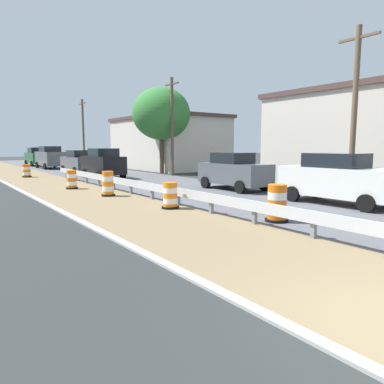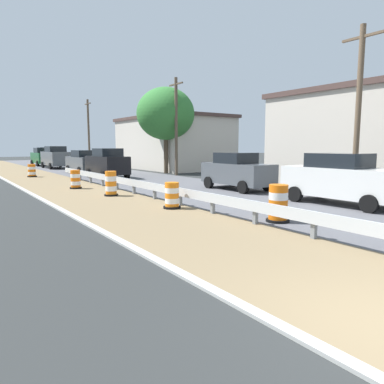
{
  "view_description": "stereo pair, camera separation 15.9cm",
  "coord_description": "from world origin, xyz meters",
  "px_view_note": "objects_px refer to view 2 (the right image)",
  "views": [
    {
      "loc": [
        -4.8,
        -1.68,
        2.32
      ],
      "look_at": [
        0.66,
        5.77,
        1.1
      ],
      "focal_mm": 33.05,
      "sensor_mm": 36.0,
      "label": 1
    },
    {
      "loc": [
        -4.67,
        -1.77,
        2.32
      ],
      "look_at": [
        0.66,
        5.77,
        1.1
      ],
      "focal_mm": 33.05,
      "sensor_mm": 36.0,
      "label": 2
    }
  ],
  "objects_px": {
    "car_lead_near_lane": "(55,157)",
    "traffic_barrel_far": "(76,180)",
    "car_distant_b": "(43,157)",
    "utility_pole_near": "(358,110)",
    "traffic_barrel_nearest": "(278,205)",
    "car_mid_far_lane": "(57,155)",
    "traffic_barrel_close": "(172,197)",
    "utility_pole_mid": "(176,125)",
    "car_trailing_near_lane": "(342,179)",
    "car_trailing_far_lane": "(84,162)",
    "traffic_barrel_farther": "(32,171)",
    "utility_pole_far": "(89,131)",
    "car_distant_a": "(237,171)",
    "traffic_barrel_mid": "(111,185)",
    "car_lead_far_lane": "(107,163)",
    "car_distant_c": "(45,154)"
  },
  "relations": [
    {
      "from": "car_lead_near_lane",
      "to": "traffic_barrel_far",
      "type": "bearing_deg",
      "value": 168.2
    },
    {
      "from": "car_distant_b",
      "to": "utility_pole_near",
      "type": "relative_size",
      "value": 0.58
    },
    {
      "from": "traffic_barrel_nearest",
      "to": "car_mid_far_lane",
      "type": "distance_m",
      "value": 43.28
    },
    {
      "from": "traffic_barrel_close",
      "to": "car_distant_b",
      "type": "relative_size",
      "value": 0.23
    },
    {
      "from": "traffic_barrel_close",
      "to": "utility_pole_mid",
      "type": "distance_m",
      "value": 15.15
    },
    {
      "from": "car_trailing_near_lane",
      "to": "car_lead_near_lane",
      "type": "bearing_deg",
      "value": -175.24
    },
    {
      "from": "car_lead_near_lane",
      "to": "car_trailing_far_lane",
      "type": "bearing_deg",
      "value": -178.74
    },
    {
      "from": "traffic_barrel_nearest",
      "to": "traffic_barrel_farther",
      "type": "height_order",
      "value": "traffic_barrel_nearest"
    },
    {
      "from": "utility_pole_mid",
      "to": "car_trailing_near_lane",
      "type": "bearing_deg",
      "value": -98.01
    },
    {
      "from": "utility_pole_near",
      "to": "utility_pole_far",
      "type": "bearing_deg",
      "value": 90.3
    },
    {
      "from": "car_trailing_far_lane",
      "to": "car_distant_a",
      "type": "relative_size",
      "value": 1.06
    },
    {
      "from": "traffic_barrel_close",
      "to": "utility_pole_mid",
      "type": "relative_size",
      "value": 0.13
    },
    {
      "from": "utility_pole_near",
      "to": "utility_pole_far",
      "type": "relative_size",
      "value": 0.95
    },
    {
      "from": "traffic_barrel_mid",
      "to": "traffic_barrel_farther",
      "type": "xyz_separation_m",
      "value": [
        -0.92,
        12.81,
        -0.1
      ]
    },
    {
      "from": "traffic_barrel_farther",
      "to": "car_lead_near_lane",
      "type": "distance_m",
      "value": 10.39
    },
    {
      "from": "car_distant_a",
      "to": "traffic_barrel_far",
      "type": "bearing_deg",
      "value": -127.63
    },
    {
      "from": "car_trailing_near_lane",
      "to": "car_lead_far_lane",
      "type": "xyz_separation_m",
      "value": [
        -3.11,
        16.41,
        0.05
      ]
    },
    {
      "from": "car_distant_a",
      "to": "utility_pole_mid",
      "type": "relative_size",
      "value": 0.56
    },
    {
      "from": "traffic_barrel_farther",
      "to": "utility_pole_far",
      "type": "bearing_deg",
      "value": 56.05
    },
    {
      "from": "traffic_barrel_close",
      "to": "traffic_barrel_farther",
      "type": "xyz_separation_m",
      "value": [
        -1.47,
        17.26,
        -0.01
      ]
    },
    {
      "from": "car_trailing_near_lane",
      "to": "utility_pole_far",
      "type": "distance_m",
      "value": 34.04
    },
    {
      "from": "traffic_barrel_nearest",
      "to": "car_mid_far_lane",
      "type": "bearing_deg",
      "value": 83.91
    },
    {
      "from": "traffic_barrel_close",
      "to": "utility_pole_mid",
      "type": "height_order",
      "value": "utility_pole_mid"
    },
    {
      "from": "traffic_barrel_farther",
      "to": "car_mid_far_lane",
      "type": "distance_m",
      "value": 23.18
    },
    {
      "from": "car_distant_c",
      "to": "utility_pole_mid",
      "type": "xyz_separation_m",
      "value": [
        2.28,
        -33.11,
        2.85
      ]
    },
    {
      "from": "car_lead_far_lane",
      "to": "car_distant_c",
      "type": "bearing_deg",
      "value": -7.0
    },
    {
      "from": "traffic_barrel_far",
      "to": "traffic_barrel_farther",
      "type": "bearing_deg",
      "value": 92.73
    },
    {
      "from": "car_distant_c",
      "to": "car_lead_far_lane",
      "type": "bearing_deg",
      "value": -6.92
    },
    {
      "from": "utility_pole_mid",
      "to": "car_distant_b",
      "type": "bearing_deg",
      "value": 104.74
    },
    {
      "from": "car_trailing_far_lane",
      "to": "car_distant_c",
      "type": "bearing_deg",
      "value": -7.55
    },
    {
      "from": "car_lead_far_lane",
      "to": "utility_pole_mid",
      "type": "distance_m",
      "value": 6.07
    },
    {
      "from": "traffic_barrel_close",
      "to": "car_lead_far_lane",
      "type": "xyz_separation_m",
      "value": [
        2.84,
        13.31,
        0.62
      ]
    },
    {
      "from": "traffic_barrel_far",
      "to": "utility_pole_near",
      "type": "bearing_deg",
      "value": -50.5
    },
    {
      "from": "traffic_barrel_nearest",
      "to": "utility_pole_mid",
      "type": "height_order",
      "value": "utility_pole_mid"
    },
    {
      "from": "car_lead_far_lane",
      "to": "utility_pole_mid",
      "type": "height_order",
      "value": "utility_pole_mid"
    },
    {
      "from": "traffic_barrel_nearest",
      "to": "car_lead_far_lane",
      "type": "bearing_deg",
      "value": 85.25
    },
    {
      "from": "car_distant_c",
      "to": "traffic_barrel_mid",
      "type": "bearing_deg",
      "value": -10.45
    },
    {
      "from": "traffic_barrel_nearest",
      "to": "car_trailing_near_lane",
      "type": "height_order",
      "value": "car_trailing_near_lane"
    },
    {
      "from": "car_lead_near_lane",
      "to": "utility_pole_far",
      "type": "xyz_separation_m",
      "value": [
        4.96,
        4.0,
        2.88
      ]
    },
    {
      "from": "traffic_barrel_close",
      "to": "car_trailing_far_lane",
      "type": "distance_m",
      "value": 18.85
    },
    {
      "from": "car_mid_far_lane",
      "to": "car_distant_c",
      "type": "height_order",
      "value": "car_distant_c"
    },
    {
      "from": "car_distant_a",
      "to": "utility_pole_near",
      "type": "height_order",
      "value": "utility_pole_near"
    },
    {
      "from": "utility_pole_near",
      "to": "car_lead_near_lane",
      "type": "bearing_deg",
      "value": 99.94
    },
    {
      "from": "traffic_barrel_farther",
      "to": "car_distant_c",
      "type": "xyz_separation_m",
      "value": [
        7.31,
        28.17,
        0.61
      ]
    },
    {
      "from": "traffic_barrel_mid",
      "to": "traffic_barrel_far",
      "type": "relative_size",
      "value": 1.14
    },
    {
      "from": "traffic_barrel_nearest",
      "to": "traffic_barrel_close",
      "type": "height_order",
      "value": "traffic_barrel_nearest"
    },
    {
      "from": "car_distant_c",
      "to": "car_trailing_far_lane",
      "type": "bearing_deg",
      "value": -7.79
    },
    {
      "from": "traffic_barrel_nearest",
      "to": "car_trailing_far_lane",
      "type": "xyz_separation_m",
      "value": [
        1.51,
        22.45,
        0.45
      ]
    },
    {
      "from": "car_mid_far_lane",
      "to": "utility_pole_far",
      "type": "bearing_deg",
      "value": 13.16
    },
    {
      "from": "traffic_barrel_far",
      "to": "utility_pole_mid",
      "type": "xyz_separation_m",
      "value": [
        9.15,
        4.13,
        3.43
      ]
    }
  ]
}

